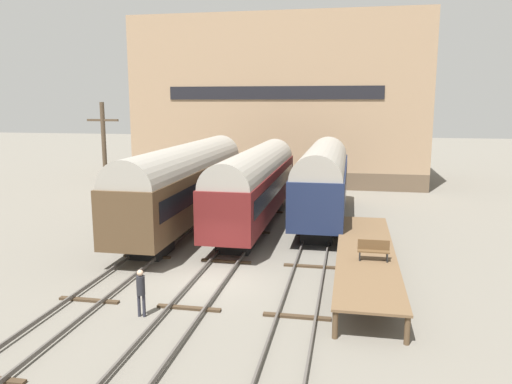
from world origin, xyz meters
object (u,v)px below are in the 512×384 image
Objects in this scene: train_car_brown at (186,181)px; person_worker at (141,288)px; train_car_maroon at (256,182)px; bench at (374,250)px; train_car_navy at (323,178)px; utility_pole at (105,173)px.

train_car_brown is 9.89× the size of person_worker.
train_car_maroon is 9.44× the size of person_worker.
train_car_maroon is at bearing 126.38° from bench.
train_car_navy is 0.82× the size of train_car_brown.
train_car_navy is 12.21m from bench.
train_car_navy is 0.86× the size of train_car_maroon.
utility_pole is at bearing -143.46° from train_car_navy.
train_car_maroon is at bearing 19.55° from train_car_brown.
train_car_navy is at bearing 22.06° from train_car_brown.
utility_pole is at bearing -120.06° from train_car_brown.
person_worker is (-5.83, -17.00, -1.86)m from train_car_navy.
train_car_navy is 4.71m from train_car_maroon.
utility_pole reaches higher than train_car_brown.
utility_pole reaches higher than person_worker.
train_car_navy is at bearing 104.06° from bench.
bench is (7.23, -9.81, -1.33)m from train_car_maroon.
train_car_navy is 1.88× the size of utility_pole.
person_worker is (-8.78, -5.24, -0.46)m from bench.
train_car_maroon is 9.82m from utility_pole.
train_car_brown is at bearing -157.94° from train_car_navy.
utility_pole is (-14.43, 3.25, 2.61)m from bench.
person_worker is at bearing -149.18° from bench.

